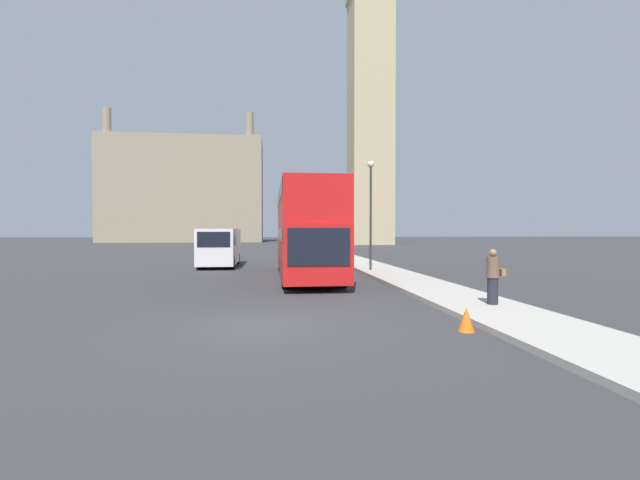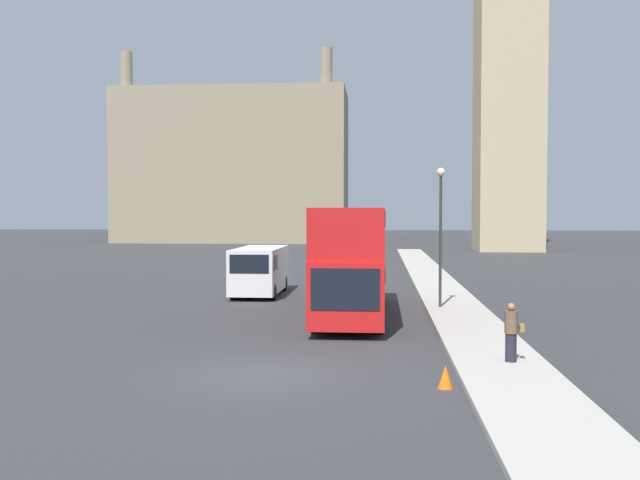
% 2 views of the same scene
% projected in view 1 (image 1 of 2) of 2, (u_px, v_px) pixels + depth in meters
% --- Properties ---
extents(ground_plane, '(300.00, 300.00, 0.00)m').
position_uv_depth(ground_plane, '(260.00, 326.00, 10.11)').
color(ground_plane, '#333335').
extents(sidewalk_strip, '(2.53, 120.00, 0.15)m').
position_uv_depth(sidewalk_strip, '(509.00, 316.00, 10.82)').
color(sidewalk_strip, '#ADA89E').
rests_on(sidewalk_strip, ground_plane).
extents(clock_tower, '(7.28, 7.45, 60.22)m').
position_uv_depth(clock_tower, '(370.00, 60.00, 71.40)').
color(clock_tower, tan).
rests_on(clock_tower, ground_plane).
extents(building_block_distant, '(31.56, 13.40, 25.62)m').
position_uv_depth(building_block_distant, '(186.00, 191.00, 88.66)').
color(building_block_distant, gray).
rests_on(building_block_distant, ground_plane).
extents(red_double_decker_bus, '(2.56, 11.04, 4.29)m').
position_uv_depth(red_double_decker_bus, '(306.00, 228.00, 20.48)').
color(red_double_decker_bus, red).
rests_on(red_double_decker_bus, ground_plane).
extents(white_van, '(2.18, 5.98, 2.37)m').
position_uv_depth(white_van, '(220.00, 246.00, 26.92)').
color(white_van, white).
rests_on(white_van, ground_plane).
extents(pedestrian, '(0.51, 0.35, 1.57)m').
position_uv_depth(pedestrian, '(493.00, 277.00, 12.15)').
color(pedestrian, '#23232D').
rests_on(pedestrian, sidewalk_strip).
extents(street_lamp, '(0.36, 0.36, 5.86)m').
position_uv_depth(street_lamp, '(371.00, 199.00, 22.96)').
color(street_lamp, '#2D332D').
rests_on(street_lamp, sidewalk_strip).
extents(traffic_cone, '(0.36, 0.36, 0.55)m').
position_uv_depth(traffic_cone, '(466.00, 319.00, 9.50)').
color(traffic_cone, orange).
rests_on(traffic_cone, ground_plane).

